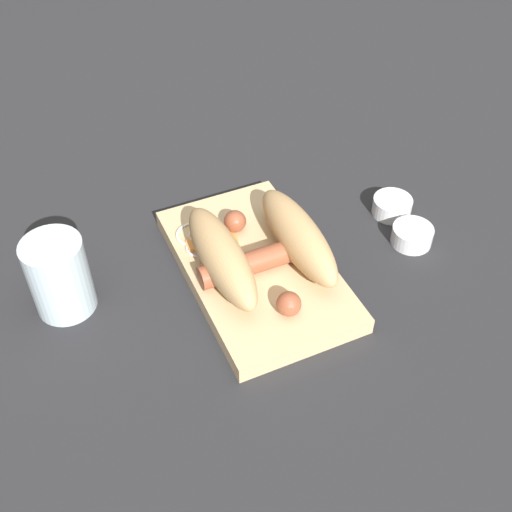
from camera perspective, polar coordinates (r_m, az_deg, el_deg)
name	(u,v)px	position (r m, az deg, el deg)	size (l,w,h in m)	color
ground_plane	(256,274)	(0.77, 0.00, -1.65)	(3.00, 3.00, 0.00)	#232326
food_tray	(256,268)	(0.76, 0.00, -1.10)	(0.27, 0.16, 0.02)	tan
bread_roll	(261,247)	(0.74, 0.47, 0.79)	(0.17, 0.14, 0.05)	tan
sausage	(262,259)	(0.74, 0.52, -0.31)	(0.18, 0.15, 0.03)	brown
pickled_veggies	(204,240)	(0.78, -4.68, 1.42)	(0.07, 0.07, 0.00)	orange
condiment_cup_near	(412,236)	(0.83, 13.69, 1.74)	(0.05, 0.05, 0.02)	silver
condiment_cup_far	(392,207)	(0.87, 11.99, 4.29)	(0.05, 0.05, 0.02)	silver
drink_glass	(59,276)	(0.74, -17.09, -1.72)	(0.07, 0.07, 0.09)	silver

